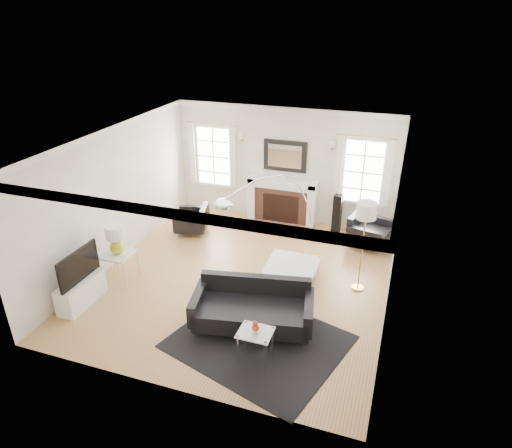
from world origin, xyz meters
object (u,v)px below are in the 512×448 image
at_px(arc_floor_lamp, 270,226).
at_px(gourd_lamp, 116,238).
at_px(sofa, 253,308).
at_px(coffee_table, 292,266).
at_px(armchair_right, 367,232).
at_px(armchair_left, 194,220).
at_px(fireplace, 282,202).

bearing_deg(arc_floor_lamp, gourd_lamp, -162.86).
distance_m(sofa, gourd_lamp, 2.97).
bearing_deg(coffee_table, gourd_lamp, -162.38).
bearing_deg(gourd_lamp, coffee_table, 17.62).
xyz_separation_m(armchair_right, coffee_table, (-1.19, -2.06, 0.06)).
height_order(sofa, armchair_left, sofa).
distance_m(gourd_lamp, arc_floor_lamp, 2.90).
distance_m(sofa, coffee_table, 1.46).
bearing_deg(arc_floor_lamp, armchair_right, 54.47).
relative_size(fireplace, arc_floor_lamp, 0.74).
xyz_separation_m(armchair_left, armchair_right, (3.95, 0.65, 0.03)).
height_order(sofa, arc_floor_lamp, arc_floor_lamp).
distance_m(armchair_left, gourd_lamp, 2.53).
height_order(fireplace, gourd_lamp, gourd_lamp).
bearing_deg(armchair_right, fireplace, 164.82).
bearing_deg(fireplace, armchair_left, -145.67).
height_order(fireplace, sofa, fireplace).
bearing_deg(sofa, armchair_left, 131.07).
distance_m(armchair_right, coffee_table, 2.38).
bearing_deg(armchair_right, coffee_table, -119.95).
relative_size(fireplace, coffee_table, 1.76).
distance_m(fireplace, arc_floor_lamp, 2.93).
distance_m(armchair_right, gourd_lamp, 5.35).
bearing_deg(sofa, coffee_table, 79.08).
relative_size(sofa, armchair_left, 2.20).
distance_m(coffee_table, arc_floor_lamp, 0.95).
relative_size(coffee_table, gourd_lamp, 1.65).
height_order(fireplace, arc_floor_lamp, arc_floor_lamp).
height_order(fireplace, armchair_left, fireplace).
relative_size(gourd_lamp, arc_floor_lamp, 0.25).
bearing_deg(armchair_right, sofa, -112.73).
height_order(armchair_left, coffee_table, armchair_left).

